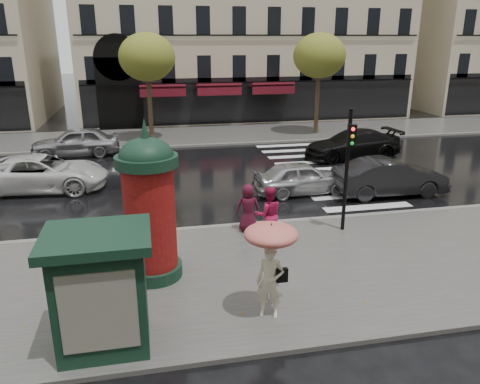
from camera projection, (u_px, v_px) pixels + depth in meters
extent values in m
plane|color=black|center=(238.00, 269.00, 13.49)|extent=(160.00, 160.00, 0.00)
cube|color=#474744|center=(242.00, 275.00, 13.00)|extent=(90.00, 7.00, 0.12)
cube|color=#474744|center=(182.00, 136.00, 31.13)|extent=(90.00, 6.00, 0.12)
cube|color=slate|center=(221.00, 227.00, 16.25)|extent=(90.00, 0.25, 0.14)
cube|color=slate|center=(186.00, 146.00, 28.34)|extent=(90.00, 0.25, 0.14)
cube|color=silver|center=(317.00, 169.00, 23.55)|extent=(3.60, 11.75, 0.01)
cylinder|color=#38281C|center=(150.00, 100.00, 29.02)|extent=(0.28, 0.28, 5.20)
ellipsoid|color=#565E1D|center=(147.00, 57.00, 28.20)|extent=(3.40, 3.40, 2.89)
cylinder|color=#38281C|center=(317.00, 96.00, 31.11)|extent=(0.28, 0.28, 5.20)
ellipsoid|color=#565E1D|center=(319.00, 56.00, 30.29)|extent=(3.40, 3.40, 2.89)
imported|color=#EFE2C5|center=(270.00, 282.00, 10.75)|extent=(0.76, 0.65, 1.77)
cylinder|color=black|center=(271.00, 258.00, 10.56)|extent=(0.02, 0.02, 1.12)
ellipsoid|color=#DA2953|center=(271.00, 234.00, 10.38)|extent=(1.23, 1.23, 0.43)
cone|color=black|center=(271.00, 224.00, 10.30)|extent=(0.04, 0.04, 0.09)
cube|color=black|center=(282.00, 275.00, 10.68)|extent=(0.26, 0.12, 0.33)
imported|color=#AB1542|center=(268.00, 214.00, 14.73)|extent=(0.91, 0.72, 1.83)
imported|color=#470E20|center=(248.00, 208.00, 15.58)|extent=(0.87, 0.63, 1.63)
cylinder|color=#122F20|center=(154.00, 270.00, 12.82)|extent=(1.57, 1.57, 0.34)
cylinder|color=maroon|center=(150.00, 216.00, 12.33)|extent=(1.34, 1.34, 2.80)
cylinder|color=#122F20|center=(147.00, 161.00, 11.85)|extent=(1.61, 1.61, 0.28)
ellipsoid|color=#122F20|center=(146.00, 156.00, 11.82)|extent=(1.39, 1.39, 0.97)
cone|color=#122F20|center=(144.00, 128.00, 11.59)|extent=(0.22, 0.22, 0.50)
cylinder|color=black|center=(347.00, 171.00, 15.30)|extent=(0.12, 0.12, 4.10)
cube|color=black|center=(352.00, 136.00, 14.70)|extent=(0.27, 0.21, 0.72)
cube|color=#122F20|center=(102.00, 295.00, 9.63)|extent=(1.80, 1.46, 2.36)
cube|color=#122F20|center=(96.00, 238.00, 9.22)|extent=(2.14, 1.80, 0.20)
imported|color=silver|center=(302.00, 178.00, 19.76)|extent=(4.18, 1.89, 1.39)
imported|color=black|center=(390.00, 177.00, 19.56)|extent=(4.72, 1.71, 1.55)
imported|color=silver|center=(41.00, 173.00, 20.14)|extent=(5.74, 2.98, 1.54)
imported|color=black|center=(352.00, 144.00, 25.57)|extent=(5.47, 2.60, 1.54)
imported|color=#98999D|center=(75.00, 142.00, 25.99)|extent=(4.80, 2.15, 1.60)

